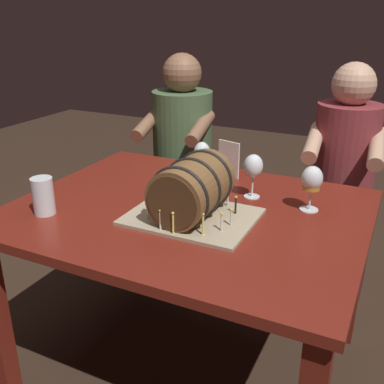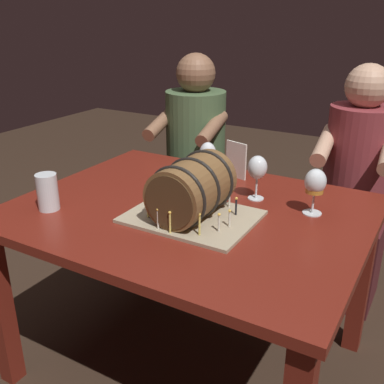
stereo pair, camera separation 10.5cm
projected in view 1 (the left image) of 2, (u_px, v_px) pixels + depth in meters
name	position (u px, v px, depth m)	size (l,w,h in m)	color
ground_plane	(188.00, 360.00, 1.96)	(8.00, 8.00, 0.00)	#332319
dining_table	(188.00, 232.00, 1.73)	(1.29, 1.01, 0.72)	maroon
barrel_cake	(192.00, 191.00, 1.57)	(0.44, 0.34, 0.23)	tan
wine_glass_amber	(312.00, 181.00, 1.63)	(0.08, 0.08, 0.17)	white
wine_glass_empty	(253.00, 167.00, 1.74)	(0.08, 0.08, 0.18)	white
wine_glass_red	(202.00, 156.00, 1.86)	(0.07, 0.07, 0.19)	white
beer_pint	(43.00, 198.00, 1.62)	(0.08, 0.08, 0.14)	white
menu_card	(229.00, 159.00, 1.98)	(0.11, 0.01, 0.16)	silver
person_seated_left	(183.00, 169.00, 2.61)	(0.40, 0.49, 1.20)	#2A3A24
person_seated_right	(339.00, 198.00, 2.26)	(0.36, 0.46, 1.20)	#4C1B1E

